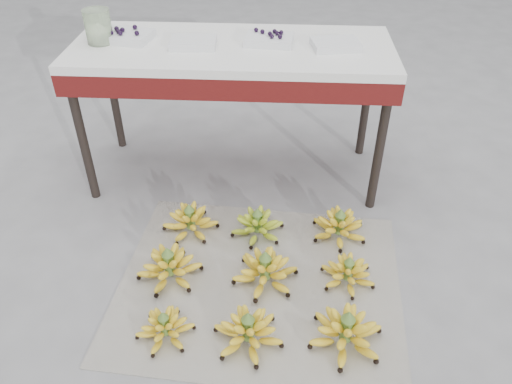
# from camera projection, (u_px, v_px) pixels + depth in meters

# --- Properties ---
(ground) EXTENTS (60.00, 60.00, 0.00)m
(ground) POSITION_uv_depth(u_px,v_px,m) (233.00, 293.00, 2.21)
(ground) COLOR slate
(ground) RESTS_ON ground
(newspaper_mat) EXTENTS (1.33, 1.14, 0.01)m
(newspaper_mat) POSITION_uv_depth(u_px,v_px,m) (259.00, 283.00, 2.25)
(newspaper_mat) COLOR white
(newspaper_mat) RESTS_ON ground
(bunch_front_left) EXTENTS (0.24, 0.24, 0.14)m
(bunch_front_left) POSITION_uv_depth(u_px,v_px,m) (165.00, 328.00, 1.99)
(bunch_front_left) COLOR yellow
(bunch_front_left) RESTS_ON newspaper_mat
(bunch_front_center) EXTENTS (0.35, 0.35, 0.17)m
(bunch_front_center) POSITION_uv_depth(u_px,v_px,m) (248.00, 331.00, 1.97)
(bunch_front_center) COLOR yellow
(bunch_front_center) RESTS_ON newspaper_mat
(bunch_front_right) EXTENTS (0.31, 0.31, 0.18)m
(bunch_front_right) POSITION_uv_depth(u_px,v_px,m) (346.00, 332.00, 1.96)
(bunch_front_right) COLOR yellow
(bunch_front_right) RESTS_ON newspaper_mat
(bunch_mid_left) EXTENTS (0.30, 0.30, 0.18)m
(bunch_mid_left) POSITION_uv_depth(u_px,v_px,m) (169.00, 267.00, 2.25)
(bunch_mid_left) COLOR yellow
(bunch_mid_left) RESTS_ON newspaper_mat
(bunch_mid_center) EXTENTS (0.30, 0.30, 0.18)m
(bunch_mid_center) POSITION_uv_depth(u_px,v_px,m) (265.00, 271.00, 2.22)
(bunch_mid_center) COLOR yellow
(bunch_mid_center) RESTS_ON newspaper_mat
(bunch_mid_right) EXTENTS (0.28, 0.28, 0.15)m
(bunch_mid_right) POSITION_uv_depth(u_px,v_px,m) (348.00, 273.00, 2.23)
(bunch_mid_right) COLOR yellow
(bunch_mid_right) RESTS_ON newspaper_mat
(bunch_back_left) EXTENTS (0.33, 0.33, 0.17)m
(bunch_back_left) POSITION_uv_depth(u_px,v_px,m) (190.00, 221.00, 2.50)
(bunch_back_left) COLOR yellow
(bunch_back_left) RESTS_ON newspaper_mat
(bunch_back_center) EXTENTS (0.28, 0.28, 0.16)m
(bunch_back_center) POSITION_uv_depth(u_px,v_px,m) (257.00, 225.00, 2.49)
(bunch_back_center) COLOR olive
(bunch_back_center) RESTS_ON newspaper_mat
(bunch_back_right) EXTENTS (0.36, 0.36, 0.17)m
(bunch_back_right) POSITION_uv_depth(u_px,v_px,m) (339.00, 226.00, 2.47)
(bunch_back_right) COLOR yellow
(bunch_back_right) RESTS_ON newspaper_mat
(vendor_table) EXTENTS (1.62, 0.65, 0.78)m
(vendor_table) POSITION_uv_depth(u_px,v_px,m) (232.00, 62.00, 2.55)
(vendor_table) COLOR black
(vendor_table) RESTS_ON ground
(tray_far_left) EXTENTS (0.29, 0.23, 0.07)m
(tray_far_left) POSITION_uv_depth(u_px,v_px,m) (125.00, 36.00, 2.53)
(tray_far_left) COLOR silver
(tray_far_left) RESTS_ON vendor_table
(tray_left) EXTENTS (0.23, 0.17, 0.04)m
(tray_left) POSITION_uv_depth(u_px,v_px,m) (193.00, 43.00, 2.47)
(tray_left) COLOR silver
(tray_left) RESTS_ON vendor_table
(tray_right) EXTENTS (0.25, 0.19, 0.06)m
(tray_right) POSITION_uv_depth(u_px,v_px,m) (269.00, 39.00, 2.50)
(tray_right) COLOR silver
(tray_right) RESTS_ON vendor_table
(tray_far_right) EXTENTS (0.25, 0.20, 0.04)m
(tray_far_right) POSITION_uv_depth(u_px,v_px,m) (335.00, 44.00, 2.45)
(tray_far_right) COLOR silver
(tray_far_right) RESTS_ON vendor_table
(glass_jar) EXTENTS (0.17, 0.17, 0.16)m
(glass_jar) POSITION_uv_depth(u_px,v_px,m) (98.00, 26.00, 2.47)
(glass_jar) COLOR beige
(glass_jar) RESTS_ON vendor_table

